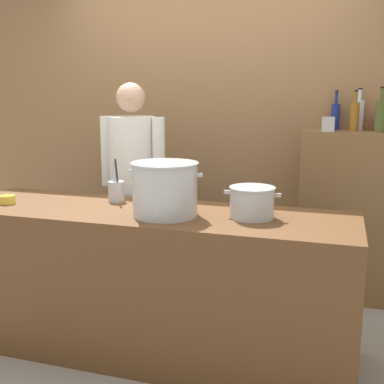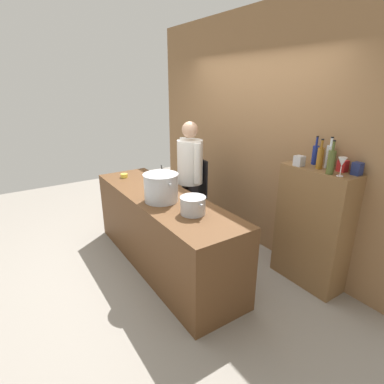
# 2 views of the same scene
# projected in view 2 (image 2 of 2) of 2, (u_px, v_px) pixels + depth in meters

# --- Properties ---
(ground_plane) EXTENTS (8.00, 8.00, 0.00)m
(ground_plane) POSITION_uv_depth(u_px,v_px,m) (164.00, 263.00, 3.80)
(ground_plane) COLOR gray
(brick_back_panel) EXTENTS (4.40, 0.10, 3.00)m
(brick_back_panel) POSITION_uv_depth(u_px,v_px,m) (254.00, 133.00, 4.01)
(brick_back_panel) COLOR olive
(brick_back_panel) RESTS_ON ground_plane
(prep_counter) EXTENTS (2.44, 0.70, 0.90)m
(prep_counter) POSITION_uv_depth(u_px,v_px,m) (163.00, 231.00, 3.64)
(prep_counter) COLOR brown
(prep_counter) RESTS_ON ground_plane
(bar_cabinet) EXTENTS (0.76, 0.32, 1.31)m
(bar_cabinet) POSITION_uv_depth(u_px,v_px,m) (312.00, 228.00, 3.27)
(bar_cabinet) COLOR brown
(bar_cabinet) RESTS_ON ground_plane
(chef) EXTENTS (0.53, 0.38, 1.66)m
(chef) POSITION_uv_depth(u_px,v_px,m) (190.00, 174.00, 4.10)
(chef) COLOR black
(chef) RESTS_ON ground_plane
(stockpot_large) EXTENTS (0.44, 0.38, 0.30)m
(stockpot_large) POSITION_uv_depth(u_px,v_px,m) (161.00, 188.00, 3.29)
(stockpot_large) COLOR #B7BABF
(stockpot_large) RESTS_ON prep_counter
(stockpot_small) EXTENTS (0.32, 0.26, 0.17)m
(stockpot_small) POSITION_uv_depth(u_px,v_px,m) (193.00, 205.00, 2.98)
(stockpot_small) COLOR #B7BABF
(stockpot_small) RESTS_ON prep_counter
(utensil_crock) EXTENTS (0.10, 0.10, 0.28)m
(utensil_crock) POSITION_uv_depth(u_px,v_px,m) (163.00, 181.00, 3.79)
(utensil_crock) COLOR #B7BABF
(utensil_crock) RESTS_ON prep_counter
(butter_jar) EXTENTS (0.10, 0.10, 0.05)m
(butter_jar) POSITION_uv_depth(u_px,v_px,m) (124.00, 176.00, 4.15)
(butter_jar) COLOR yellow
(butter_jar) RESTS_ON prep_counter
(wine_bottle_clear) EXTENTS (0.07, 0.07, 0.31)m
(wine_bottle_clear) POSITION_uv_depth(u_px,v_px,m) (330.00, 156.00, 3.04)
(wine_bottle_clear) COLOR silver
(wine_bottle_clear) RESTS_ON bar_cabinet
(wine_bottle_amber) EXTENTS (0.06, 0.06, 0.30)m
(wine_bottle_amber) POSITION_uv_depth(u_px,v_px,m) (320.00, 158.00, 3.01)
(wine_bottle_amber) COLOR #8C5919
(wine_bottle_amber) RESTS_ON bar_cabinet
(wine_bottle_olive) EXTENTS (0.07, 0.07, 0.32)m
(wine_bottle_olive) POSITION_uv_depth(u_px,v_px,m) (331.00, 161.00, 2.83)
(wine_bottle_olive) COLOR #475123
(wine_bottle_olive) RESTS_ON bar_cabinet
(wine_bottle_cobalt) EXTENTS (0.06, 0.06, 0.30)m
(wine_bottle_cobalt) POSITION_uv_depth(u_px,v_px,m) (315.00, 154.00, 3.18)
(wine_bottle_cobalt) COLOR navy
(wine_bottle_cobalt) RESTS_ON bar_cabinet
(wine_glass_short) EXTENTS (0.08, 0.08, 0.18)m
(wine_glass_short) POSITION_uv_depth(u_px,v_px,m) (342.00, 162.00, 2.76)
(wine_glass_short) COLOR silver
(wine_glass_short) RESTS_ON bar_cabinet
(spice_tin_silver) EXTENTS (0.09, 0.09, 0.11)m
(spice_tin_silver) POSITION_uv_depth(u_px,v_px,m) (299.00, 161.00, 3.13)
(spice_tin_silver) COLOR #B2B2B7
(spice_tin_silver) RESTS_ON bar_cabinet
(spice_tin_red) EXTENTS (0.08, 0.08, 0.11)m
(spice_tin_red) POSITION_uv_depth(u_px,v_px,m) (343.00, 166.00, 2.93)
(spice_tin_red) COLOR red
(spice_tin_red) RESTS_ON bar_cabinet
(spice_tin_navy) EXTENTS (0.08, 0.08, 0.12)m
(spice_tin_navy) POSITION_uv_depth(u_px,v_px,m) (357.00, 169.00, 2.82)
(spice_tin_navy) COLOR navy
(spice_tin_navy) RESTS_ON bar_cabinet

